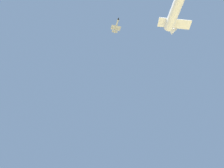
% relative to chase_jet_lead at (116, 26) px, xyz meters
% --- Properties ---
extents(chase_jet_lead, '(12.35, 13.28, 4.00)m').
position_rel_chase_jet_lead_xyz_m(chase_jet_lead, '(0.00, 0.00, 0.00)').
color(chase_jet_lead, '#999EA3').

